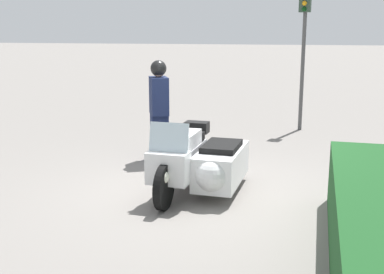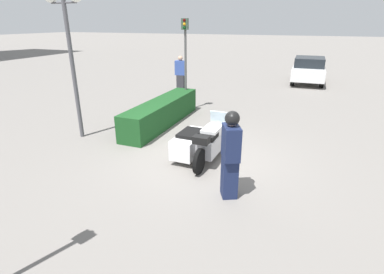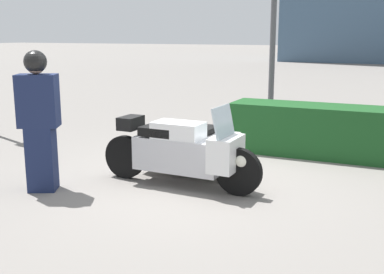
{
  "view_description": "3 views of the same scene",
  "coord_description": "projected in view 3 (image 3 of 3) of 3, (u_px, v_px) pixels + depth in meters",
  "views": [
    {
      "loc": [
        6.69,
        1.62,
        2.35
      ],
      "look_at": [
        0.01,
        -0.14,
        0.82
      ],
      "focal_mm": 45.0,
      "sensor_mm": 36.0,
      "label": 1
    },
    {
      "loc": [
        -6.87,
        -2.47,
        3.41
      ],
      "look_at": [
        -0.1,
        0.24,
        0.59
      ],
      "focal_mm": 28.0,
      "sensor_mm": 36.0,
      "label": 2
    },
    {
      "loc": [
        2.79,
        -5.92,
        2.04
      ],
      "look_at": [
        0.1,
        -0.03,
        0.64
      ],
      "focal_mm": 45.0,
      "sensor_mm": 36.0,
      "label": 3
    }
  ],
  "objects": [
    {
      "name": "ground_plane",
      "position": [
        186.0,
        180.0,
        6.83
      ],
      "size": [
        160.0,
        160.0,
        0.0
      ],
      "primitive_type": "plane",
      "color": "slate"
    },
    {
      "name": "officer_rider",
      "position": [
        39.0,
        118.0,
        6.21
      ],
      "size": [
        0.58,
        0.49,
        1.84
      ],
      "rotation": [
        0.0,
        0.0,
        2.03
      ],
      "color": "#192347",
      "rests_on": "ground"
    },
    {
      "name": "hedge_bush_curbside",
      "position": [
        362.0,
        134.0,
        7.88
      ],
      "size": [
        4.37,
        0.84,
        0.86
      ],
      "primitive_type": "cube",
      "color": "#19471E",
      "rests_on": "ground"
    },
    {
      "name": "police_motorcycle",
      "position": [
        191.0,
        149.0,
        6.73
      ],
      "size": [
        2.35,
        1.18,
        1.15
      ],
      "rotation": [
        0.0,
        0.0,
        -0.03
      ],
      "color": "black",
      "rests_on": "ground"
    }
  ]
}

